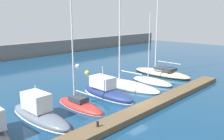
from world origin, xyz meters
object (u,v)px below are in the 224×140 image
object	(u,v)px
mooring_buoy_yellow	(87,73)
dock_bollard	(98,124)
mooring_buoy_white	(77,66)
sailboat_sand_seventh	(162,72)
motorboat_navy_fourth	(106,91)
sailboat_red_third	(80,105)
sailboat_ivory_fifth	(126,84)
motorboat_slate_second	(39,113)
sailboat_white_sixth	(152,82)

from	to	relation	value
mooring_buoy_yellow	dock_bollard	distance (m)	20.72
mooring_buoy_white	mooring_buoy_yellow	bearing A→B (deg)	-112.95
mooring_buoy_yellow	sailboat_sand_seventh	bearing A→B (deg)	-53.35
sailboat_sand_seventh	motorboat_navy_fourth	bearing A→B (deg)	93.97
motorboat_navy_fourth	mooring_buoy_white	world-z (taller)	motorboat_navy_fourth
sailboat_red_third	motorboat_navy_fourth	bearing A→B (deg)	-82.94
motorboat_navy_fourth	mooring_buoy_yellow	distance (m)	12.03
sailboat_red_third	sailboat_ivory_fifth	distance (m)	8.95
sailboat_red_third	sailboat_sand_seventh	size ratio (longest dim) A/B	0.71
motorboat_slate_second	sailboat_red_third	world-z (taller)	sailboat_red_third
sailboat_ivory_fifth	mooring_buoy_white	distance (m)	15.52
motorboat_slate_second	sailboat_white_sixth	distance (m)	16.83
motorboat_navy_fourth	sailboat_sand_seventh	distance (m)	13.11
sailboat_red_third	sailboat_sand_seventh	distance (m)	17.47
mooring_buoy_yellow	sailboat_white_sixth	bearing A→B (deg)	-78.51
motorboat_navy_fourth	dock_bollard	bearing A→B (deg)	132.29
motorboat_slate_second	mooring_buoy_yellow	xyz separation A→B (m)	(14.58, 10.58, -0.61)
sailboat_red_third	sailboat_sand_seventh	xyz separation A→B (m)	(17.40, 1.48, 0.16)
motorboat_slate_second	sailboat_white_sixth	xyz separation A→B (m)	(16.82, -0.45, -0.40)
sailboat_ivory_fifth	mooring_buoy_white	xyz separation A→B (m)	(3.80, 15.04, -0.27)
sailboat_white_sixth	mooring_buoy_white	size ratio (longest dim) A/B	11.98
sailboat_white_sixth	mooring_buoy_yellow	xyz separation A→B (m)	(-2.24, 11.03, -0.20)
motorboat_slate_second	sailboat_ivory_fifth	xyz separation A→B (m)	(13.09, 1.00, -0.33)
sailboat_sand_seventh	motorboat_slate_second	bearing A→B (deg)	92.90
sailboat_red_third	motorboat_navy_fourth	distance (m)	4.37
mooring_buoy_white	sailboat_white_sixth	bearing A→B (deg)	-90.25
dock_bollard	sailboat_sand_seventh	bearing A→B (deg)	18.88
motorboat_navy_fourth	sailboat_ivory_fifth	world-z (taller)	sailboat_ivory_fifth
motorboat_slate_second	dock_bollard	distance (m)	5.99
sailboat_white_sixth	mooring_buoy_yellow	bearing A→B (deg)	12.52
sailboat_white_sixth	mooring_buoy_white	world-z (taller)	sailboat_white_sixth
sailboat_ivory_fifth	mooring_buoy_white	bearing A→B (deg)	-16.16
motorboat_slate_second	mooring_buoy_white	xyz separation A→B (m)	(16.89, 16.04, -0.61)
sailboat_red_third	sailboat_white_sixth	xyz separation A→B (m)	(12.57, -0.04, -0.09)
mooring_buoy_white	mooring_buoy_yellow	size ratio (longest dim) A/B	0.99
sailboat_white_sixth	sailboat_red_third	bearing A→B (deg)	90.85
mooring_buoy_yellow	sailboat_ivory_fifth	bearing A→B (deg)	-98.84
motorboat_slate_second	sailboat_white_sixth	size ratio (longest dim) A/B	0.85
mooring_buoy_yellow	sailboat_red_third	bearing A→B (deg)	-133.24
sailboat_red_third	sailboat_white_sixth	size ratio (longest dim) A/B	1.35
dock_bollard	mooring_buoy_yellow	bearing A→B (deg)	51.89
sailboat_red_third	mooring_buoy_white	distance (m)	20.75
motorboat_navy_fourth	mooring_buoy_white	distance (m)	17.92
sailboat_ivory_fifth	sailboat_sand_seventh	xyz separation A→B (m)	(8.56, 0.08, 0.18)
sailboat_white_sixth	dock_bollard	distance (m)	15.93
sailboat_white_sixth	mooring_buoy_white	xyz separation A→B (m)	(0.07, 16.49, -0.20)
sailboat_white_sixth	mooring_buoy_yellow	world-z (taller)	sailboat_white_sixth
motorboat_navy_fourth	sailboat_ivory_fifth	bearing A→B (deg)	-78.46
motorboat_slate_second	dock_bollard	size ratio (longest dim) A/B	18.79
sailboat_white_sixth	sailboat_sand_seventh	bearing A→B (deg)	-71.45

